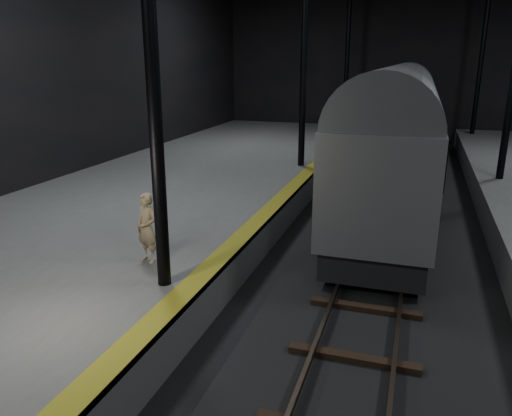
% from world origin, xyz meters
% --- Properties ---
extents(ground, '(44.00, 44.00, 0.00)m').
position_xyz_m(ground, '(0.00, 0.00, 0.00)').
color(ground, black).
rests_on(ground, ground).
extents(platform_left, '(9.00, 43.80, 1.00)m').
position_xyz_m(platform_left, '(-7.50, 0.00, 0.50)').
color(platform_left, '#535350').
rests_on(platform_left, ground).
extents(tactile_strip, '(0.50, 43.80, 0.01)m').
position_xyz_m(tactile_strip, '(-3.25, 0.00, 1.00)').
color(tactile_strip, olive).
rests_on(tactile_strip, platform_left).
extents(track, '(2.40, 43.00, 0.24)m').
position_xyz_m(track, '(0.00, 0.00, 0.07)').
color(track, '#3F3328').
rests_on(track, ground).
extents(train, '(2.80, 18.64, 4.98)m').
position_xyz_m(train, '(-0.00, 7.80, 2.78)').
color(train, '#ADB0B6').
rests_on(train, ground).
extents(woman, '(0.66, 0.54, 1.56)m').
position_xyz_m(woman, '(-4.67, -3.08, 1.78)').
color(woman, tan).
rests_on(woman, platform_left).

